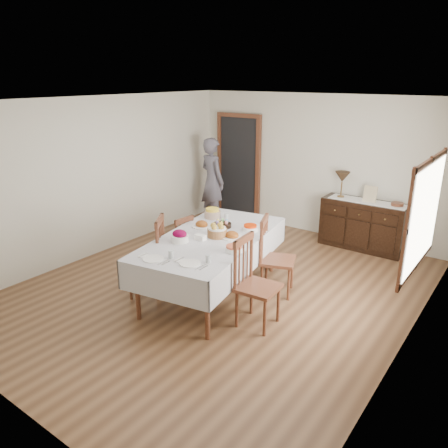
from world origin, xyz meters
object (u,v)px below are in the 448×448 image
Objects in this scene: chair_left_far at (179,244)px; person at (212,178)px; chair_left_near at (150,256)px; table_lamp at (342,178)px; chair_right_far at (274,256)px; sideboard at (363,225)px; dining_table at (212,243)px; chair_right_near at (254,282)px.

chair_left_far is 2.51m from person.
chair_left_near is 2.42× the size of table_lamp.
sideboard is at bearing -31.14° from chair_right_far.
person reaches higher than dining_table.
table_lamp is at bearing 67.54° from dining_table.
table_lamp reaches higher than dining_table.
chair_right_near is at bearing -85.86° from table_lamp.
chair_right_near is at bearing -29.97° from dining_table.
chair_left_near is 3.69m from table_lamp.
chair_left_far is 3.11m from table_lamp.
chair_right_near is 3.22m from sideboard.
chair_right_near is (1.56, 0.18, -0.00)m from chair_left_near.
chair_right_far is 2.44m from table_lamp.
chair_left_near is at bearing -111.42° from table_lamp.
chair_right_far is (1.34, 1.03, -0.01)m from chair_left_near.
chair_left_near is 1.70m from chair_right_far.
sideboard is (1.10, 2.87, -0.31)m from dining_table.
dining_table is 1.83× the size of sideboard.
dining_table is 3.10m from person.
chair_right_far is (1.48, 0.29, 0.09)m from chair_left_far.
chair_left_far is (-0.14, 0.75, -0.10)m from chair_left_near.
chair_left_near is at bearing -151.57° from dining_table.
person reaches higher than chair_left_near.
chair_right_far is at bearing 106.55° from chair_left_far.
table_lamp is (0.66, 2.87, 0.47)m from dining_table.
chair_left_near is 0.78× the size of sideboard.
person reaches higher than chair_right_near.
chair_right_far is (-0.22, 0.85, -0.01)m from chair_right_near.
sideboard is at bearing 149.81° from chair_left_far.
chair_left_near is 3.83m from sideboard.
chair_right_far reaches higher than chair_left_far.
chair_left_far reaches higher than dining_table.
chair_right_far is at bearing 94.56° from chair_left_near.
sideboard reaches higher than dining_table.
chair_left_near is 1.00× the size of chair_right_near.
table_lamp is at bearing -178.90° from sideboard.
table_lamp is at bearing -20.49° from chair_right_far.
chair_right_near is at bearing 152.76° from person.
chair_left_far is at bearing 133.68° from person.
chair_left_far is 2.00× the size of table_lamp.
chair_right_near is 0.60× the size of person.
dining_table is 0.86m from chair_left_near.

